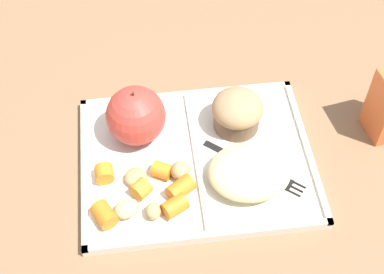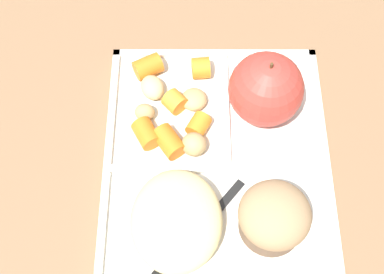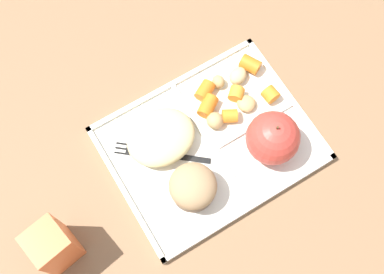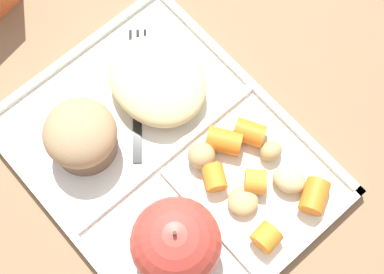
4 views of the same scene
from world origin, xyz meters
TOP-DOWN VIEW (x-y plane):
  - ground at (0.00, 0.00)m, footprint 6.00×6.00m
  - lunch_tray at (-0.00, 0.00)m, footprint 0.34×0.27m
  - green_apple at (-0.08, 0.06)m, footprint 0.09×0.09m
  - bran_muffin at (0.07, 0.06)m, footprint 0.08×0.08m
  - carrot_slice_large at (-0.14, -0.02)m, footprint 0.03×0.03m
  - carrot_slice_near_corner at (-0.05, -0.02)m, footprint 0.03×0.03m
  - carrot_slice_edge at (-0.09, -0.05)m, footprint 0.03×0.03m
  - carrot_slice_small at (-0.03, -0.06)m, footprint 0.05×0.04m
  - carrot_slice_back at (-0.04, -0.08)m, footprint 0.04×0.04m
  - carrot_slice_center at (-0.14, -0.09)m, footprint 0.04×0.04m
  - potato_chunk_large at (-0.07, -0.09)m, footprint 0.02×0.03m
  - potato_chunk_small at (-0.09, -0.03)m, footprint 0.05×0.05m
  - potato_chunk_golden at (-0.03, -0.03)m, footprint 0.04×0.04m
  - potato_chunk_browned at (-0.11, -0.08)m, footprint 0.04×0.04m
  - egg_noodle_pile at (0.07, -0.05)m, footprint 0.12×0.10m
  - meatball_back at (0.10, -0.05)m, footprint 0.03×0.03m
  - meatball_center at (0.07, -0.04)m, footprint 0.03×0.03m
  - meatball_front at (0.04, -0.04)m, footprint 0.03×0.03m
  - meatball_side at (0.06, -0.03)m, footprint 0.03×0.03m
  - plastic_fork at (0.09, -0.03)m, footprint 0.14×0.12m
  - milk_carton at (0.30, 0.03)m, footprint 0.07×0.07m

SIDE VIEW (x-z plane):
  - ground at x=0.00m, z-range 0.00..0.00m
  - lunch_tray at x=0.00m, z-range 0.00..0.01m
  - plastic_fork at x=0.09m, z-range 0.01..0.01m
  - potato_chunk_small at x=-0.09m, z-range 0.01..0.03m
  - potato_chunk_large at x=-0.07m, z-range 0.01..0.03m
  - potato_chunk_browned at x=-0.11m, z-range 0.01..0.03m
  - carrot_slice_near_corner at x=-0.05m, z-range 0.01..0.03m
  - carrot_slice_back at x=-0.04m, z-range 0.01..0.04m
  - carrot_slice_small at x=-0.03m, z-range 0.01..0.04m
  - carrot_slice_edge at x=-0.09m, z-range 0.01..0.04m
  - carrot_slice_center at x=-0.14m, z-range 0.01..0.04m
  - carrot_slice_large at x=-0.14m, z-range 0.01..0.04m
  - potato_chunk_golden at x=-0.03m, z-range 0.01..0.04m
  - meatball_back at x=0.10m, z-range 0.01..0.04m
  - meatball_front at x=0.04m, z-range 0.01..0.04m
  - meatball_side at x=0.06m, z-range 0.01..0.04m
  - meatball_center at x=0.07m, z-range 0.01..0.04m
  - egg_noodle_pile at x=0.07m, z-range 0.01..0.05m
  - bran_muffin at x=0.07m, z-range 0.01..0.07m
  - green_apple at x=-0.08m, z-range 0.01..0.10m
  - milk_carton at x=0.30m, z-range 0.00..0.11m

